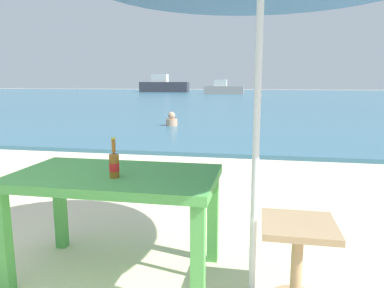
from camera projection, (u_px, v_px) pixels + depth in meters
sea_water at (251, 97)px, 30.73m from camera, size 120.00×50.00×0.08m
picnic_table_green at (115, 188)px, 2.48m from camera, size 1.40×0.80×0.76m
beer_bottle_amber at (114, 163)px, 2.34m from camera, size 0.07×0.07×0.26m
side_table_wood at (297, 251)px, 2.20m from camera, size 0.44×0.44×0.54m
swimmer_person at (172, 120)px, 10.60m from camera, size 0.34×0.34×0.41m
boat_sailboat at (223, 89)px, 36.09m from camera, size 3.96×1.08×1.44m
boat_fishing_trawler at (164, 86)px, 43.04m from camera, size 5.85×1.59×2.13m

